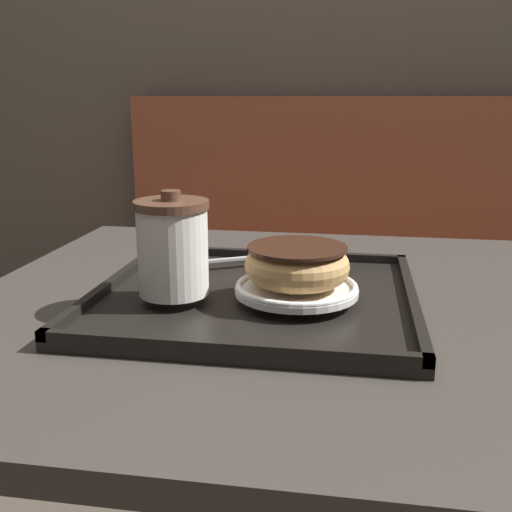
# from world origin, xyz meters

# --- Properties ---
(wall_behind) EXTENTS (8.00, 0.05, 2.40)m
(wall_behind) POSITION_xyz_m (0.00, 1.10, 1.20)
(wall_behind) COLOR brown
(wall_behind) RESTS_ON ground_plane
(booth_bench) EXTENTS (1.15, 0.44, 1.00)m
(booth_bench) POSITION_xyz_m (0.01, 0.87, 0.32)
(booth_bench) COLOR brown
(booth_bench) RESTS_ON ground_plane
(cafe_table) EXTENTS (0.84, 0.80, 0.74)m
(cafe_table) POSITION_xyz_m (0.00, 0.00, 0.55)
(cafe_table) COLOR #38332D
(cafe_table) RESTS_ON ground_plane
(serving_tray) EXTENTS (0.41, 0.38, 0.02)m
(serving_tray) POSITION_xyz_m (-0.02, -0.02, 0.74)
(serving_tray) COLOR black
(serving_tray) RESTS_ON cafe_table
(coffee_cup_front) EXTENTS (0.09, 0.09, 0.13)m
(coffee_cup_front) POSITION_xyz_m (-0.12, -0.07, 0.82)
(coffee_cup_front) COLOR white
(coffee_cup_front) RESTS_ON serving_tray
(plate_with_chocolate_donut) EXTENTS (0.15, 0.15, 0.01)m
(plate_with_chocolate_donut) POSITION_xyz_m (0.03, -0.05, 0.77)
(plate_with_chocolate_donut) COLOR white
(plate_with_chocolate_donut) RESTS_ON serving_tray
(donut_chocolate_glazed) EXTENTS (0.13, 0.13, 0.05)m
(donut_chocolate_glazed) POSITION_xyz_m (0.03, -0.05, 0.80)
(donut_chocolate_glazed) COLOR tan
(donut_chocolate_glazed) RESTS_ON plate_with_chocolate_donut
(spoon) EXTENTS (0.15, 0.09, 0.01)m
(spoon) POSITION_xyz_m (-0.12, 0.07, 0.77)
(spoon) COLOR silver
(spoon) RESTS_ON serving_tray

